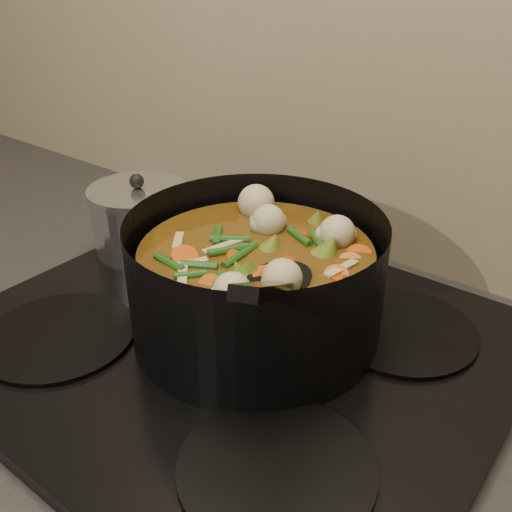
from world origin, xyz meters
The scene contains 3 objects.
stovetop centered at (0.00, 1.93, 0.92)m, with size 0.62×0.54×0.03m.
stockpot centered at (0.02, 1.96, 1.00)m, with size 0.36×0.39×0.22m.
saucepan centered at (-0.25, 2.02, 0.98)m, with size 0.15×0.15×0.12m.
Camera 1 is at (0.36, 1.51, 1.34)m, focal length 40.00 mm.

